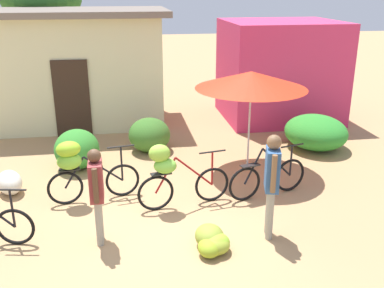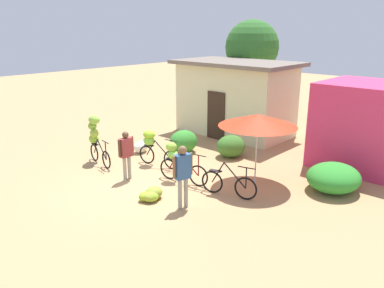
# 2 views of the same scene
# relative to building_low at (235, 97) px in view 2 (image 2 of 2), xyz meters

# --- Properties ---
(ground_plane) EXTENTS (60.00, 60.00, 0.00)m
(ground_plane) POSITION_rel_building_low_xyz_m (1.50, -6.34, -1.60)
(ground_plane) COLOR tan
(building_low) EXTENTS (5.23, 3.06, 3.15)m
(building_low) POSITION_rel_building_low_xyz_m (0.00, 0.00, 0.00)
(building_low) COLOR beige
(building_low) RESTS_ON ground
(shop_pink) EXTENTS (3.20, 2.80, 2.81)m
(shop_pink) POSITION_rel_building_low_xyz_m (5.86, -0.40, -0.19)
(shop_pink) COLOR #D43363
(shop_pink) RESTS_ON ground
(tree_behind_building) EXTENTS (2.62, 2.62, 4.90)m
(tree_behind_building) POSITION_rel_building_low_xyz_m (-1.13, 2.79, 1.95)
(tree_behind_building) COLOR brown
(tree_behind_building) RESTS_ON ground
(hedge_bush_front_left) EXTENTS (0.95, 1.12, 0.85)m
(hedge_bush_front_left) POSITION_rel_building_low_xyz_m (0.26, -3.52, -1.18)
(hedge_bush_front_left) COLOR #34862D
(hedge_bush_front_left) RESTS_ON ground
(hedge_bush_front_right) EXTENTS (0.99, 1.10, 0.80)m
(hedge_bush_front_right) POSITION_rel_building_low_xyz_m (1.88, -2.71, -1.20)
(hedge_bush_front_right) COLOR #396D26
(hedge_bush_front_right) RESTS_ON ground
(hedge_bush_mid) EXTENTS (1.48, 1.65, 0.80)m
(hedge_bush_mid) POSITION_rel_building_low_xyz_m (5.88, -3.15, -1.20)
(hedge_bush_mid) COLOR #2F8E2E
(hedge_bush_mid) RESTS_ON ground
(market_umbrella) EXTENTS (2.30, 2.30, 2.12)m
(market_umbrella) POSITION_rel_building_low_xyz_m (3.89, -4.17, 0.35)
(market_umbrella) COLOR beige
(market_umbrella) RESTS_ON ground
(bicycle_leftmost) EXTENTS (1.56, 0.44, 1.66)m
(bicycle_leftmost) POSITION_rel_building_low_xyz_m (-1.20, -6.37, -0.61)
(bicycle_leftmost) COLOR black
(bicycle_leftmost) RESTS_ON ground
(bicycle_near_pile) EXTENTS (1.66, 0.46, 1.19)m
(bicycle_near_pile) POSITION_rel_building_low_xyz_m (0.44, -5.21, -0.87)
(bicycle_near_pile) COLOR black
(bicycle_near_pile) RESTS_ON ground
(bicycle_center_loaded) EXTENTS (1.70, 0.44, 1.22)m
(bicycle_center_loaded) POSITION_rel_building_low_xyz_m (2.07, -5.69, -0.89)
(bicycle_center_loaded) COLOR black
(bicycle_center_loaded) RESTS_ON ground
(bicycle_by_shop) EXTENTS (1.61, 0.48, 0.98)m
(bicycle_by_shop) POSITION_rel_building_low_xyz_m (3.90, -5.49, -1.24)
(bicycle_by_shop) COLOR black
(bicycle_by_shop) RESTS_ON ground
(banana_pile_on_ground) EXTENTS (0.59, 0.72, 0.34)m
(banana_pile_on_ground) POSITION_rel_building_low_xyz_m (2.51, -7.14, -1.45)
(banana_pile_on_ground) COLOR olive
(banana_pile_on_ground) RESTS_ON ground
(produce_sack) EXTENTS (0.67, 0.81, 0.44)m
(produce_sack) POSITION_rel_building_low_xyz_m (-0.92, -4.62, -1.38)
(produce_sack) COLOR silver
(produce_sack) RESTS_ON ground
(person_vendor) EXTENTS (0.29, 0.56, 1.69)m
(person_vendor) POSITION_rel_building_low_xyz_m (3.47, -6.87, -0.56)
(person_vendor) COLOR gray
(person_vendor) RESTS_ON ground
(person_bystander) EXTENTS (0.21, 0.58, 1.53)m
(person_bystander) POSITION_rel_building_low_xyz_m (0.84, -6.63, -0.67)
(person_bystander) COLOR gray
(person_bystander) RESTS_ON ground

